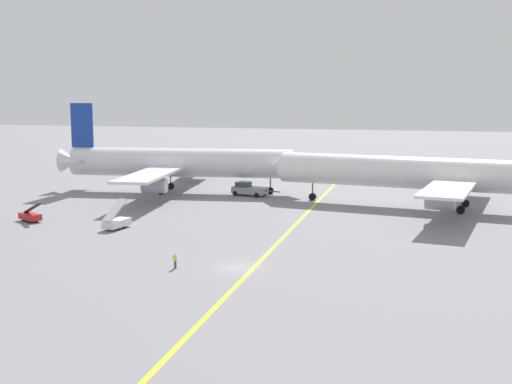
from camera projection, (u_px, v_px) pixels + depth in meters
ground_plane at (238, 268)px, 69.91m from camera, size 600.00×600.00×0.00m
taxiway_stripe at (273, 248)px, 79.05m from camera, size 5.17×119.93×0.01m
airliner_at_gate_left at (179, 163)px, 124.46m from camera, size 48.81×50.19×17.12m
airliner_being_pushed at (444, 175)px, 105.50m from camera, size 60.67×43.72×16.62m
pushback_tug at (249, 189)px, 120.75m from camera, size 9.75×4.48×2.83m
gse_belt_loader_portside at (30, 216)px, 95.67m from camera, size 4.93×3.46×3.02m
gse_stair_truck_yellow at (116, 222)px, 90.34m from camera, size 2.59×4.82×4.06m
ground_crew_marshaller_foreground at (175, 260)px, 69.54m from camera, size 0.36×0.47×1.69m
jet_bridge at (190, 160)px, 148.33m from camera, size 7.62×21.57×5.74m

